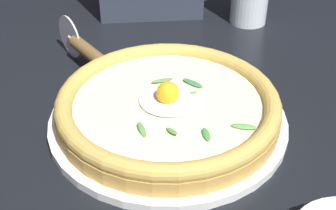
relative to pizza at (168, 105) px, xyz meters
name	(u,v)px	position (x,y,z in m)	size (l,w,h in m)	color
ground_plane	(149,138)	(-0.02, -0.02, -0.05)	(2.40, 2.40, 0.03)	black
pizza_plate	(168,120)	(0.00, 0.00, -0.03)	(0.33, 0.33, 0.01)	white
pizza	(168,105)	(0.00, 0.00, 0.00)	(0.31, 0.31, 0.06)	gold
pizza_cutter	(83,48)	(-0.16, 0.14, 0.01)	(0.11, 0.12, 0.07)	silver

